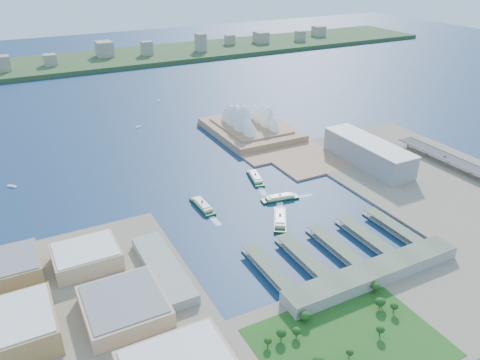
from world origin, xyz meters
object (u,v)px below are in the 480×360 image
ferry_c (280,217)px  toaster_building (368,153)px  ferry_a (202,204)px  ferry_d (280,197)px  opera_house (251,116)px  car_c (445,157)px  ferry_b (255,176)px

ferry_c → toaster_building: bearing=-127.4°
ferry_a → ferry_d: size_ratio=1.06×
ferry_a → ferry_d: ferry_a is taller
opera_house → car_c: opera_house is taller
toaster_building → opera_house: bearing=114.2°
ferry_b → ferry_c: ferry_c is taller
ferry_a → car_c: 376.16m
opera_house → ferry_b: 185.62m
ferry_c → ferry_d: ferry_c is taller
opera_house → toaster_building: size_ratio=1.16×
ferry_c → car_c: car_c is taller
toaster_building → ferry_a: toaster_building is taller
toaster_building → ferry_b: toaster_building is taller
ferry_c → ferry_a: bearing=-15.1°
ferry_b → car_c: (273.42, -92.14, 10.48)m
ferry_b → toaster_building: bearing=2.2°
ferry_a → car_c: (372.22, -53.30, 10.48)m
opera_house → ferry_b: opera_house is taller
toaster_building → car_c: toaster_building is taller
ferry_a → ferry_d: (97.79, -28.65, -0.28)m
toaster_building → ferry_d: bearing=-169.7°
toaster_building → ferry_b: (-172.42, 35.89, -15.51)m
ferry_d → car_c: car_c is taller
ferry_c → ferry_d: 53.39m
toaster_building → car_c: 115.71m
ferry_d → car_c: 275.74m
opera_house → ferry_a: (-181.22, -202.94, -27.01)m
ferry_a → ferry_c: (69.58, -73.97, 0.45)m
ferry_d → ferry_a: bearing=83.1°
ferry_b → ferry_d: 67.49m
ferry_a → ferry_b: 106.15m
opera_house → ferry_c: 299.74m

